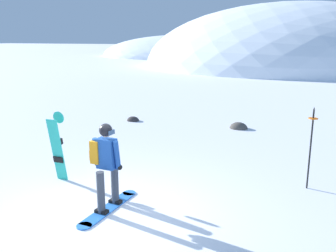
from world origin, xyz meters
name	(u,v)px	position (x,y,z in m)	size (l,w,h in m)	color
ground_plane	(107,214)	(0.00, 0.00, 0.00)	(300.00, 300.00, 0.00)	white
ridge_peak_main	(291,66)	(0.68, 39.50, 0.00)	(33.68, 30.31, 14.13)	white
ridge_peak_far	(183,56)	(-18.68, 56.87, 0.00)	(28.66, 25.80, 7.30)	white
snowboarder_main	(106,164)	(-0.11, 0.20, 0.92)	(0.64, 1.84, 1.71)	blue
spare_snowboard	(58,147)	(-1.89, 1.03, 0.83)	(0.28, 0.30, 1.64)	#23B7A3
piste_marker_near	(311,142)	(3.49, 2.72, 1.06)	(0.20, 0.20, 1.85)	black
rock_dark	(133,121)	(-3.20, 7.34, 0.00)	(0.51, 0.43, 0.35)	#383333
rock_mid	(239,128)	(0.98, 7.65, 0.00)	(0.66, 0.56, 0.46)	#4C4742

